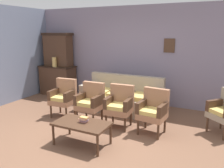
{
  "coord_description": "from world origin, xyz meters",
  "views": [
    {
      "loc": [
        2.19,
        -3.44,
        2.03
      ],
      "look_at": [
        -0.01,
        1.07,
        0.85
      ],
      "focal_mm": 36.57,
      "sensor_mm": 36.0,
      "label": 1
    }
  ],
  "objects_px": {
    "armchair_by_doorway": "(64,96)",
    "armchair_row_middle": "(120,104)",
    "armchair_near_couch_end": "(90,101)",
    "coffee_table": "(82,125)",
    "book_stack_on_table": "(84,119)",
    "floral_couch": "(122,99)",
    "vase_on_cabinet": "(54,62)",
    "armchair_near_cabinet": "(153,109)",
    "side_cabinet": "(58,80)"
  },
  "relations": [
    {
      "from": "coffee_table",
      "to": "floral_couch",
      "type": "bearing_deg",
      "value": 92.13
    },
    {
      "from": "armchair_row_middle",
      "to": "book_stack_on_table",
      "type": "relative_size",
      "value": 5.57
    },
    {
      "from": "side_cabinet",
      "to": "vase_on_cabinet",
      "type": "bearing_deg",
      "value": -77.59
    },
    {
      "from": "vase_on_cabinet",
      "to": "floral_couch",
      "type": "xyz_separation_m",
      "value": [
        2.45,
        -0.36,
        -0.75
      ]
    },
    {
      "from": "armchair_row_middle",
      "to": "book_stack_on_table",
      "type": "xyz_separation_m",
      "value": [
        -0.26,
        -1.0,
        -0.03
      ]
    },
    {
      "from": "floral_couch",
      "to": "coffee_table",
      "type": "xyz_separation_m",
      "value": [
        0.07,
        -1.97,
        0.05
      ]
    },
    {
      "from": "vase_on_cabinet",
      "to": "floral_couch",
      "type": "height_order",
      "value": "vase_on_cabinet"
    },
    {
      "from": "book_stack_on_table",
      "to": "armchair_near_cabinet",
      "type": "bearing_deg",
      "value": 45.5
    },
    {
      "from": "side_cabinet",
      "to": "vase_on_cabinet",
      "type": "xyz_separation_m",
      "value": [
        0.04,
        -0.17,
        0.61
      ]
    },
    {
      "from": "vase_on_cabinet",
      "to": "armchair_near_couch_end",
      "type": "xyz_separation_m",
      "value": [
        2.12,
        -1.37,
        -0.58
      ]
    },
    {
      "from": "side_cabinet",
      "to": "floral_couch",
      "type": "distance_m",
      "value": 2.55
    },
    {
      "from": "coffee_table",
      "to": "book_stack_on_table",
      "type": "height_order",
      "value": "book_stack_on_table"
    },
    {
      "from": "armchair_by_doorway",
      "to": "armchair_near_couch_end",
      "type": "height_order",
      "value": "same"
    },
    {
      "from": "floral_couch",
      "to": "armchair_by_doorway",
      "type": "height_order",
      "value": "same"
    },
    {
      "from": "floral_couch",
      "to": "armchair_near_cabinet",
      "type": "xyz_separation_m",
      "value": [
        1.08,
        -0.93,
        0.17
      ]
    },
    {
      "from": "book_stack_on_table",
      "to": "floral_couch",
      "type": "bearing_deg",
      "value": 92.84
    },
    {
      "from": "armchair_near_cabinet",
      "to": "coffee_table",
      "type": "bearing_deg",
      "value": -134.24
    },
    {
      "from": "coffee_table",
      "to": "armchair_near_cabinet",
      "type": "bearing_deg",
      "value": 45.76
    },
    {
      "from": "vase_on_cabinet",
      "to": "coffee_table",
      "type": "xyz_separation_m",
      "value": [
        2.52,
        -2.33,
        -0.7
      ]
    },
    {
      "from": "armchair_by_doorway",
      "to": "armchair_row_middle",
      "type": "bearing_deg",
      "value": 0.9
    },
    {
      "from": "side_cabinet",
      "to": "armchair_by_doorway",
      "type": "bearing_deg",
      "value": -47.2
    },
    {
      "from": "vase_on_cabinet",
      "to": "armchair_by_doorway",
      "type": "height_order",
      "value": "vase_on_cabinet"
    },
    {
      "from": "armchair_near_cabinet",
      "to": "floral_couch",
      "type": "bearing_deg",
      "value": 139.43
    },
    {
      "from": "vase_on_cabinet",
      "to": "armchair_near_couch_end",
      "type": "distance_m",
      "value": 2.59
    },
    {
      "from": "vase_on_cabinet",
      "to": "armchair_near_cabinet",
      "type": "bearing_deg",
      "value": -20.07
    },
    {
      "from": "armchair_near_couch_end",
      "to": "coffee_table",
      "type": "relative_size",
      "value": 0.9
    },
    {
      "from": "armchair_by_doorway",
      "to": "book_stack_on_table",
      "type": "distance_m",
      "value": 1.55
    },
    {
      "from": "vase_on_cabinet",
      "to": "armchair_by_doorway",
      "type": "distance_m",
      "value": 1.97
    },
    {
      "from": "armchair_by_doorway",
      "to": "coffee_table",
      "type": "distance_m",
      "value": 1.56
    },
    {
      "from": "book_stack_on_table",
      "to": "armchair_by_doorway",
      "type": "bearing_deg",
      "value": 140.95
    },
    {
      "from": "side_cabinet",
      "to": "armchair_near_couch_end",
      "type": "distance_m",
      "value": 2.65
    },
    {
      "from": "side_cabinet",
      "to": "book_stack_on_table",
      "type": "bearing_deg",
      "value": -43.67
    },
    {
      "from": "side_cabinet",
      "to": "armchair_row_middle",
      "type": "distance_m",
      "value": 3.2
    },
    {
      "from": "vase_on_cabinet",
      "to": "book_stack_on_table",
      "type": "xyz_separation_m",
      "value": [
        2.55,
        -2.3,
        -0.61
      ]
    },
    {
      "from": "vase_on_cabinet",
      "to": "armchair_near_couch_end",
      "type": "relative_size",
      "value": 0.33
    },
    {
      "from": "armchair_by_doorway",
      "to": "coffee_table",
      "type": "height_order",
      "value": "armchair_by_doorway"
    },
    {
      "from": "armchair_near_cabinet",
      "to": "armchair_by_doorway",
      "type": "bearing_deg",
      "value": -179.31
    },
    {
      "from": "armchair_by_doorway",
      "to": "armchair_near_couch_end",
      "type": "bearing_deg",
      "value": -3.51
    },
    {
      "from": "side_cabinet",
      "to": "armchair_by_doorway",
      "type": "xyz_separation_m",
      "value": [
        1.38,
        -1.49,
        0.03
      ]
    },
    {
      "from": "vase_on_cabinet",
      "to": "book_stack_on_table",
      "type": "distance_m",
      "value": 3.48
    },
    {
      "from": "armchair_row_middle",
      "to": "book_stack_on_table",
      "type": "distance_m",
      "value": 1.03
    },
    {
      "from": "armchair_row_middle",
      "to": "vase_on_cabinet",
      "type": "bearing_deg",
      "value": 155.21
    },
    {
      "from": "armchair_near_couch_end",
      "to": "vase_on_cabinet",
      "type": "bearing_deg",
      "value": 147.24
    },
    {
      "from": "armchair_by_doorway",
      "to": "floral_couch",
      "type": "bearing_deg",
      "value": 40.66
    },
    {
      "from": "armchair_row_middle",
      "to": "coffee_table",
      "type": "xyz_separation_m",
      "value": [
        -0.28,
        -1.03,
        -0.12
      ]
    },
    {
      "from": "armchair_near_couch_end",
      "to": "armchair_row_middle",
      "type": "xyz_separation_m",
      "value": [
        0.68,
        0.07,
        0.0
      ]
    },
    {
      "from": "floral_couch",
      "to": "armchair_row_middle",
      "type": "height_order",
      "value": "same"
    },
    {
      "from": "side_cabinet",
      "to": "armchair_near_cabinet",
      "type": "distance_m",
      "value": 3.86
    },
    {
      "from": "armchair_by_doorway",
      "to": "armchair_near_couch_end",
      "type": "distance_m",
      "value": 0.78
    },
    {
      "from": "floral_couch",
      "to": "armchair_by_doorway",
      "type": "relative_size",
      "value": 2.27
    }
  ]
}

